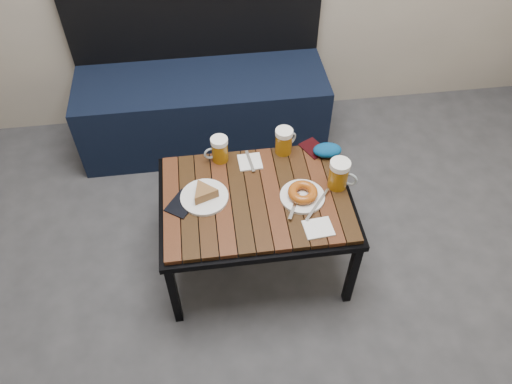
{
  "coord_description": "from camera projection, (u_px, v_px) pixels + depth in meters",
  "views": [
    {
      "loc": [
        -0.21,
        -0.58,
        2.09
      ],
      "look_at": [
        -0.02,
        0.82,
        0.5
      ],
      "focal_mm": 35.0,
      "sensor_mm": 36.0,
      "label": 1
    }
  ],
  "objects": [
    {
      "name": "beer_mug_right",
      "position": [
        339.0,
        174.0,
        2.14
      ],
      "size": [
        0.13,
        0.11,
        0.14
      ],
      "rotation": [
        0.0,
        0.0,
        -0.49
      ],
      "color": "#8F590B",
      "rests_on": "cafe_table"
    },
    {
      "name": "plate_bagel",
      "position": [
        303.0,
        194.0,
        2.13
      ],
      "size": [
        0.22,
        0.23,
        0.05
      ],
      "color": "white",
      "rests_on": "cafe_table"
    },
    {
      "name": "bench",
      "position": [
        203.0,
        101.0,
        2.9
      ],
      "size": [
        1.4,
        0.5,
        0.95
      ],
      "color": "black",
      "rests_on": "ground"
    },
    {
      "name": "cafe_table",
      "position": [
        256.0,
        203.0,
        2.18
      ],
      "size": [
        0.84,
        0.62,
        0.47
      ],
      "color": "black",
      "rests_on": "ground"
    },
    {
      "name": "napkin_right",
      "position": [
        318.0,
        228.0,
        2.03
      ],
      "size": [
        0.12,
        0.11,
        0.01
      ],
      "rotation": [
        0.0,
        0.0,
        0.09
      ],
      "color": "white",
      "rests_on": "cafe_table"
    },
    {
      "name": "passport_burgundy",
      "position": [
        313.0,
        148.0,
        2.34
      ],
      "size": [
        0.14,
        0.15,
        0.01
      ],
      "primitive_type": "cube",
      "rotation": [
        0.0,
        0.0,
        0.48
      ],
      "color": "black",
      "rests_on": "cafe_table"
    },
    {
      "name": "beer_mug_centre",
      "position": [
        284.0,
        141.0,
        2.29
      ],
      "size": [
        0.12,
        0.11,
        0.13
      ],
      "rotation": [
        0.0,
        0.0,
        0.59
      ],
      "color": "#8F590B",
      "rests_on": "cafe_table"
    },
    {
      "name": "knit_pouch",
      "position": [
        327.0,
        150.0,
        2.3
      ],
      "size": [
        0.14,
        0.1,
        0.06
      ],
      "primitive_type": "ellipsoid",
      "rotation": [
        0.0,
        0.0,
        -0.07
      ],
      "color": "navy",
      "rests_on": "cafe_table"
    },
    {
      "name": "plate_pie",
      "position": [
        204.0,
        195.0,
        2.12
      ],
      "size": [
        0.21,
        0.21,
        0.06
      ],
      "color": "white",
      "rests_on": "cafe_table"
    },
    {
      "name": "passport_navy",
      "position": [
        182.0,
        204.0,
        2.12
      ],
      "size": [
        0.16,
        0.17,
        0.01
      ],
      "primitive_type": "cube",
      "rotation": [
        0.0,
        0.0,
        -0.62
      ],
      "color": "black",
      "rests_on": "cafe_table"
    },
    {
      "name": "napkin_left",
      "position": [
        250.0,
        162.0,
        2.28
      ],
      "size": [
        0.11,
        0.14,
        0.01
      ],
      "rotation": [
        0.0,
        0.0,
        0.04
      ],
      "color": "white",
      "rests_on": "cafe_table"
    },
    {
      "name": "beer_mug_left",
      "position": [
        219.0,
        149.0,
        2.25
      ],
      "size": [
        0.12,
        0.09,
        0.13
      ],
      "rotation": [
        0.0,
        0.0,
        3.34
      ],
      "color": "#8F590B",
      "rests_on": "cafe_table"
    }
  ]
}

